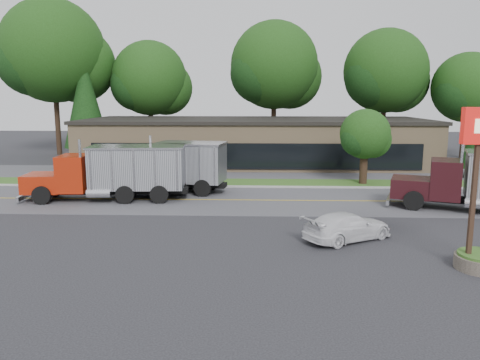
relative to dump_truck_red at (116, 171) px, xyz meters
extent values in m
plane|color=#3A3A40|center=(6.56, -8.83, -1.81)|extent=(140.00, 140.00, 0.00)
cube|color=#5E5E64|center=(6.56, 0.17, -1.81)|extent=(60.00, 8.00, 0.02)
cube|color=gold|center=(6.56, 0.17, -1.81)|extent=(60.00, 0.12, 0.01)
cube|color=#9E9E99|center=(6.56, 4.37, -1.81)|extent=(60.00, 0.30, 0.12)
cube|color=#2F581E|center=(6.56, 6.17, -1.81)|extent=(60.00, 3.40, 0.03)
cube|color=#5E5E64|center=(6.56, 11.17, -1.81)|extent=(60.00, 7.00, 0.02)
cube|color=tan|center=(8.56, 17.17, 0.19)|extent=(32.00, 12.00, 4.00)
cube|color=#332116|center=(16.56, -11.33, 0.79)|extent=(0.16, 0.16, 5.00)
cylinder|color=#382619|center=(-13.44, 23.17, 1.23)|extent=(0.56, 0.56, 6.08)
sphere|color=#1A3D10|center=(-13.44, 23.17, 9.47)|extent=(11.11, 11.11, 11.11)
sphere|color=#1A3D10|center=(-11.36, 24.56, 8.08)|extent=(8.33, 8.33, 8.33)
sphere|color=black|center=(-15.17, 22.13, 8.43)|extent=(7.64, 7.64, 7.64)
cylinder|color=#382619|center=(-3.44, 25.17, 0.46)|extent=(0.56, 0.56, 4.55)
sphere|color=#1A3D10|center=(-3.44, 25.17, 6.64)|extent=(8.33, 8.33, 8.33)
sphere|color=#1A3D10|center=(-1.88, 26.21, 5.60)|extent=(6.24, 6.24, 6.24)
sphere|color=black|center=(-4.74, 24.39, 5.86)|extent=(5.72, 5.72, 5.72)
cylinder|color=#382619|center=(10.56, 25.17, 0.84)|extent=(0.56, 0.56, 5.30)
sphere|color=#1A3D10|center=(10.56, 25.17, 8.04)|extent=(9.70, 9.70, 9.70)
sphere|color=#1A3D10|center=(12.38, 26.38, 6.83)|extent=(7.27, 7.27, 7.27)
sphere|color=black|center=(9.05, 24.26, 7.13)|extent=(6.67, 6.67, 6.67)
cylinder|color=#382619|center=(22.56, 24.17, 0.65)|extent=(0.56, 0.56, 4.92)
sphere|color=#1A3D10|center=(22.56, 24.17, 7.33)|extent=(9.01, 9.01, 9.01)
sphere|color=#1A3D10|center=(24.25, 25.30, 6.21)|extent=(6.75, 6.75, 6.75)
sphere|color=black|center=(21.15, 23.33, 6.49)|extent=(6.19, 6.19, 6.19)
cylinder|color=#382619|center=(30.56, 22.17, 0.17)|extent=(0.56, 0.56, 3.96)
sphere|color=#1A3D10|center=(30.56, 22.17, 5.54)|extent=(7.24, 7.24, 7.24)
sphere|color=#1A3D10|center=(31.92, 23.07, 4.63)|extent=(5.43, 5.43, 5.43)
sphere|color=black|center=(29.43, 21.49, 4.86)|extent=(4.98, 4.98, 4.98)
cylinder|color=#382619|center=(-9.44, 21.17, -1.31)|extent=(0.44, 0.44, 1.00)
cone|color=black|center=(-9.44, 21.17, 4.12)|extent=(4.75, 4.75, 9.71)
cylinder|color=#382619|center=(16.56, 6.17, -0.82)|extent=(0.56, 0.56, 1.98)
sphere|color=#1A3D10|center=(16.56, 6.17, 1.87)|extent=(3.63, 3.63, 3.63)
sphere|color=#1A3D10|center=(17.24, 6.62, 1.42)|extent=(2.72, 2.72, 2.72)
sphere|color=black|center=(15.99, 5.83, 1.53)|extent=(2.49, 2.49, 2.49)
cube|color=black|center=(-0.28, -0.02, -1.24)|extent=(9.45, 1.71, 0.28)
cube|color=#A5220B|center=(-4.36, -0.33, -0.69)|extent=(2.42, 2.46, 1.10)
cube|color=#A5220B|center=(-2.53, -0.19, -0.09)|extent=(1.81, 2.52, 2.20)
cube|color=black|center=(-3.24, -0.25, 0.31)|extent=(0.22, 2.10, 0.90)
cube|color=silver|center=(1.35, 0.10, 0.21)|extent=(5.79, 2.92, 2.50)
cube|color=silver|center=(1.35, 0.10, 1.51)|extent=(5.95, 3.08, 0.12)
cylinder|color=black|center=(-4.24, 0.83, -1.24)|extent=(1.12, 0.43, 1.10)
cylinder|color=black|center=(-4.07, -1.46, -1.24)|extent=(1.12, 0.43, 1.10)
cylinder|color=black|center=(1.67, 1.28, -1.24)|extent=(1.12, 0.43, 1.10)
cylinder|color=black|center=(1.84, -1.01, -1.24)|extent=(1.12, 0.43, 1.10)
cube|color=black|center=(3.10, 2.67, -1.24)|extent=(7.26, 2.16, 0.28)
cube|color=navy|center=(0.01, 3.18, -0.69)|extent=(2.07, 2.55, 1.10)
cube|color=navy|center=(1.40, 2.95, -0.09)|extent=(1.63, 2.57, 2.20)
cube|color=black|center=(0.86, 3.04, 0.31)|extent=(0.40, 2.08, 0.90)
cube|color=silver|center=(4.33, 2.47, 0.21)|extent=(4.65, 3.17, 2.50)
cube|color=silver|center=(4.33, 2.47, 1.51)|extent=(4.82, 3.34, 0.12)
cylinder|color=black|center=(0.35, 4.29, -1.24)|extent=(1.14, 0.52, 1.10)
cylinder|color=black|center=(-0.02, 2.02, -1.24)|extent=(1.14, 0.52, 1.10)
cylinder|color=black|center=(4.83, 3.55, -1.24)|extent=(1.14, 0.52, 1.10)
cylinder|color=black|center=(4.46, 1.28, -1.24)|extent=(1.14, 0.52, 1.10)
cube|color=black|center=(17.75, -0.99, -0.69)|extent=(2.84, 2.90, 1.10)
cube|color=black|center=(19.43, -1.59, -0.09)|extent=(2.31, 2.80, 2.20)
cube|color=black|center=(18.78, -1.36, 0.31)|extent=(0.76, 2.00, 0.90)
cylinder|color=black|center=(18.32, 0.03, -1.24)|extent=(1.15, 0.70, 1.10)
cylinder|color=black|center=(17.55, -2.14, -1.24)|extent=(1.15, 0.70, 1.10)
imported|color=silver|center=(12.77, -7.87, -1.19)|extent=(4.55, 3.74, 1.24)
camera|label=1|loc=(8.72, -28.19, 4.46)|focal=35.00mm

